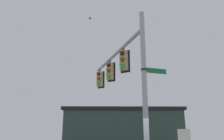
% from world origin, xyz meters
% --- Properties ---
extents(signal_pole, '(0.22, 0.22, 7.24)m').
position_xyz_m(signal_pole, '(0.00, 0.00, 3.62)').
color(signal_pole, '#ADB2B7').
rests_on(signal_pole, ground).
extents(mast_arm, '(5.58, 4.85, 0.19)m').
position_xyz_m(mast_arm, '(2.73, -2.35, 6.41)').
color(mast_arm, '#ADB2B7').
extents(traffic_light_nearest_pole, '(0.54, 0.49, 1.31)m').
position_xyz_m(traffic_light_nearest_pole, '(1.67, -1.41, 5.61)').
color(traffic_light_nearest_pole, black).
extents(traffic_light_mid_inner, '(0.54, 0.49, 1.31)m').
position_xyz_m(traffic_light_mid_inner, '(3.37, -2.89, 5.61)').
color(traffic_light_mid_inner, black).
extents(traffic_light_mid_outer, '(0.54, 0.49, 1.31)m').
position_xyz_m(traffic_light_mid_outer, '(5.08, -4.36, 5.61)').
color(traffic_light_mid_outer, black).
extents(street_name_sign, '(0.85, 0.96, 0.22)m').
position_xyz_m(street_name_sign, '(-0.22, -0.25, 4.53)').
color(street_name_sign, '#147238').
extents(bird_flying, '(0.21, 0.34, 0.06)m').
position_xyz_m(bird_flying, '(4.84, -2.64, 9.56)').
color(bird_flying, '#4C4742').
extents(storefront_building, '(14.02, 12.69, 4.35)m').
position_xyz_m(storefront_building, '(8.13, -13.52, 2.19)').
color(storefront_building, '#33473D').
rests_on(storefront_building, ground).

